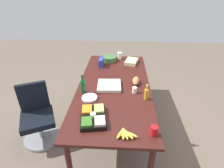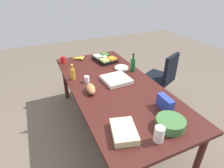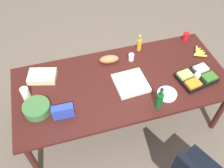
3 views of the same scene
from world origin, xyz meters
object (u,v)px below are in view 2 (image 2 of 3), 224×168
at_px(veggie_tray, 105,59).
at_px(wine_bottle, 133,65).
at_px(paper_plate_stack, 122,68).
at_px(sheet_cake, 124,131).
at_px(mayo_jar, 159,134).
at_px(conference_table, 114,88).
at_px(salad_bowl, 170,123).
at_px(pizza_box, 116,79).
at_px(chip_bag_blue, 165,103).
at_px(paper_cup, 87,79).
at_px(banana_bunch, 80,58).
at_px(office_chair, 160,82).
at_px(red_solo_cup, 63,60).
at_px(dressing_bottle, 73,74).
at_px(bread_loaf, 91,89).

xyz_separation_m(veggie_tray, wine_bottle, (-0.58, -0.23, 0.07)).
distance_m(paper_plate_stack, sheet_cake, 1.45).
bearing_deg(mayo_jar, paper_plate_stack, -14.71).
bearing_deg(conference_table, salad_bowl, -171.55).
distance_m(paper_plate_stack, pizza_box, 0.42).
distance_m(salad_bowl, sheet_cake, 0.46).
xyz_separation_m(conference_table, chip_bag_blue, (-0.72, -0.28, 0.14)).
bearing_deg(paper_cup, salad_bowl, -159.04).
distance_m(conference_table, sheet_cake, 0.94).
xyz_separation_m(banana_bunch, mayo_jar, (-2.17, -0.11, 0.05)).
relative_size(office_chair, wine_bottle, 3.21).
relative_size(paper_plate_stack, banana_bunch, 0.90).
relative_size(office_chair, paper_cup, 10.31).
relative_size(pizza_box, mayo_jar, 2.38).
distance_m(pizza_box, paper_cup, 0.41).
bearing_deg(chip_bag_blue, veggie_tray, 2.60).
relative_size(red_solo_cup, dressing_bottle, 0.48).
bearing_deg(mayo_jar, salad_bowl, -65.25).
xyz_separation_m(conference_table, veggie_tray, (0.84, -0.21, 0.10)).
xyz_separation_m(chip_bag_blue, red_solo_cup, (1.78, 0.76, -0.02)).
height_order(paper_plate_stack, banana_bunch, banana_bunch).
distance_m(pizza_box, sheet_cake, 1.03).
height_order(chip_bag_blue, sheet_cake, chip_bag_blue).
height_order(dressing_bottle, sheet_cake, dressing_bottle).
distance_m(paper_plate_stack, mayo_jar, 1.55).
bearing_deg(red_solo_cup, pizza_box, -150.40).
xyz_separation_m(conference_table, red_solo_cup, (1.05, 0.48, 0.12)).
distance_m(chip_bag_blue, red_solo_cup, 1.94).
height_order(chip_bag_blue, paper_cup, chip_bag_blue).
distance_m(chip_bag_blue, sheet_cake, 0.61).
bearing_deg(mayo_jar, red_solo_cup, 11.07).
relative_size(office_chair, banana_bunch, 3.81).
bearing_deg(chip_bag_blue, banana_bunch, 14.21).
height_order(conference_table, salad_bowl, salad_bowl).
bearing_deg(banana_bunch, mayo_jar, -177.04).
distance_m(conference_table, paper_cup, 0.40).
xyz_separation_m(sheet_cake, mayo_jar, (-0.19, -0.24, 0.04)).
bearing_deg(pizza_box, conference_table, 133.48).
relative_size(salad_bowl, mayo_jar, 1.87).
height_order(conference_table, pizza_box, pizza_box).
distance_m(bread_loaf, red_solo_cup, 1.12).
height_order(bread_loaf, mayo_jar, mayo_jar).
distance_m(paper_plate_stack, banana_bunch, 0.84).
xyz_separation_m(red_solo_cup, banana_bunch, (0.03, -0.30, -0.03)).
relative_size(veggie_tray, wine_bottle, 1.60).
bearing_deg(wine_bottle, conference_table, 120.36).
height_order(salad_bowl, chip_bag_blue, chip_bag_blue).
distance_m(dressing_bottle, wine_bottle, 0.92).
bearing_deg(conference_table, chip_bag_blue, -158.63).
height_order(sheet_cake, mayo_jar, mayo_jar).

